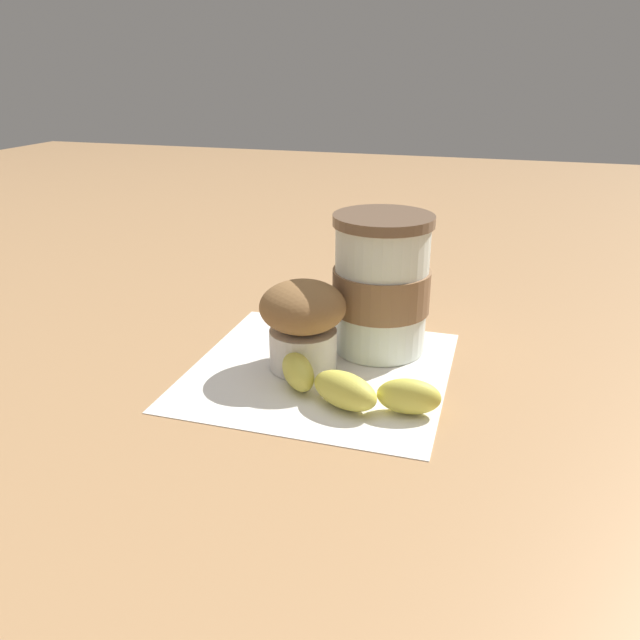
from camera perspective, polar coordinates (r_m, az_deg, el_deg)
ground_plane at (r=0.60m, az=0.00°, el=-4.58°), size 3.00×3.00×0.00m
paper_napkin at (r=0.60m, az=0.00°, el=-4.52°), size 0.24×0.24×0.00m
coffee_cup at (r=0.62m, az=5.62°, el=3.22°), size 0.10×0.10×0.14m
muffin at (r=0.59m, az=-1.45°, el=0.08°), size 0.08×0.08×0.09m
banana at (r=0.53m, az=2.63°, el=-6.08°), size 0.08×0.16×0.03m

